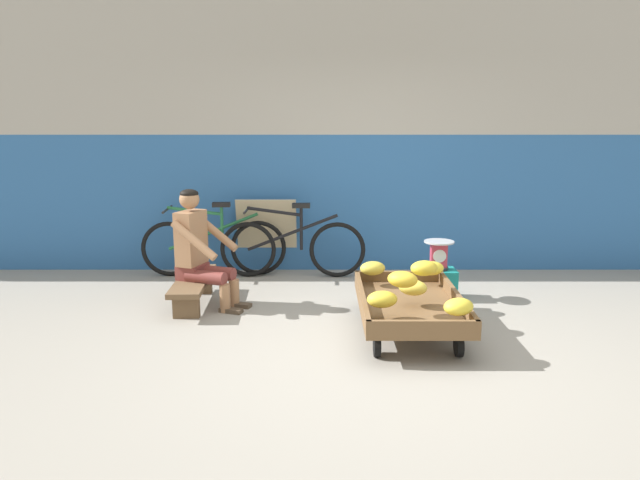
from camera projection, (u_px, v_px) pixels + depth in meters
ground_plane at (378, 352)px, 4.70m from camera, size 80.00×80.00×0.00m
back_wall at (360, 135)px, 7.02m from camera, size 16.00×0.30×3.19m
banana_cart at (412, 306)px, 5.06m from camera, size 0.84×1.44×0.36m
banana_pile at (414, 282)px, 5.00m from camera, size 0.83×1.39×0.27m
low_bench at (196, 285)px, 5.85m from camera, size 0.33×1.11×0.27m
vendor_seated at (202, 249)px, 5.74m from camera, size 0.73×0.61×1.14m
plastic_crate at (440, 284)px, 6.06m from camera, size 0.36×0.28×0.30m
weighing_scale at (441, 255)px, 5.99m from camera, size 0.30×0.30×0.29m
bicycle_near_left at (216, 246)px, 6.88m from camera, size 1.66×0.48×0.86m
bicycle_far_left at (295, 247)px, 6.82m from camera, size 1.66×0.48×0.86m
sign_board at (270, 235)px, 7.08m from camera, size 0.70×0.26×0.87m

